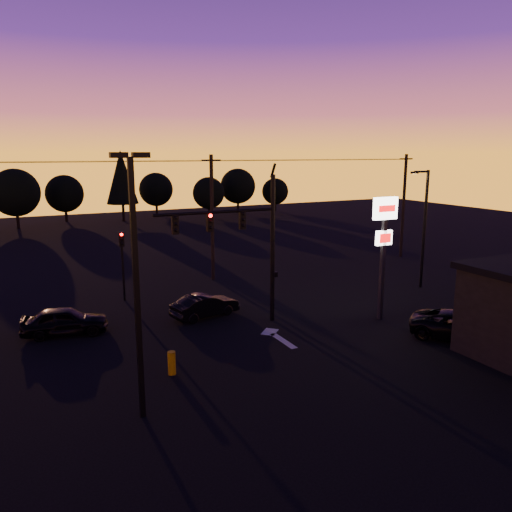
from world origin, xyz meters
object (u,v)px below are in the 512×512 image
(bollard, at_px, (172,363))
(parking_lot_light, at_px, (136,271))
(suv_parked, at_px, (463,327))
(secondary_signal, at_px, (122,256))
(streetlight, at_px, (424,224))
(traffic_signal_mast, at_px, (246,234))
(car_mid, at_px, (205,306))
(pylon_sign, at_px, (384,232))
(car_left, at_px, (65,321))

(bollard, bearing_deg, parking_lot_light, -124.64)
(suv_parked, bearing_deg, secondary_signal, 98.99)
(streetlight, bearing_deg, traffic_signal_mast, -173.86)
(bollard, bearing_deg, car_mid, 58.35)
(secondary_signal, height_order, pylon_sign, pylon_sign)
(traffic_signal_mast, xyz_separation_m, pylon_sign, (7.10, -2.49, -0.02))
(streetlight, distance_m, car_mid, 15.97)
(car_left, distance_m, car_mid, 7.43)
(traffic_signal_mast, bearing_deg, car_mid, 123.62)
(traffic_signal_mast, height_order, secondary_signal, traffic_signal_mast)
(secondary_signal, distance_m, pylon_sign, 15.75)
(streetlight, height_order, bollard, streetlight)
(streetlight, bearing_deg, suv_parked, -122.78)
(pylon_sign, bearing_deg, traffic_signal_mast, 160.64)
(streetlight, relative_size, bollard, 7.98)
(secondary_signal, distance_m, car_left, 6.52)
(streetlight, bearing_deg, secondary_signal, 162.44)
(traffic_signal_mast, xyz_separation_m, bollard, (-5.46, -4.18, -4.44))
(car_left, relative_size, car_mid, 1.07)
(secondary_signal, relative_size, parking_lot_light, 0.48)
(parking_lot_light, xyz_separation_m, car_mid, (5.91, 9.24, -4.62))
(streetlight, bearing_deg, parking_lot_light, -158.35)
(parking_lot_light, height_order, streetlight, parking_lot_light)
(parking_lot_light, height_order, pylon_sign, parking_lot_light)
(parking_lot_light, relative_size, pylon_sign, 1.34)
(streetlight, height_order, car_left, streetlight)
(traffic_signal_mast, bearing_deg, suv_parked, -38.68)
(pylon_sign, xyz_separation_m, suv_parked, (1.50, -4.39, -4.22))
(suv_parked, bearing_deg, pylon_sign, 74.69)
(suv_parked, bearing_deg, traffic_signal_mast, 107.11)
(car_left, height_order, suv_parked, car_left)
(pylon_sign, distance_m, streetlight, 8.00)
(pylon_sign, distance_m, suv_parked, 6.27)
(car_mid, bearing_deg, streetlight, -105.39)
(traffic_signal_mast, bearing_deg, pylon_sign, -19.36)
(traffic_signal_mast, distance_m, car_mid, 5.07)
(parking_lot_light, relative_size, bollard, 9.12)
(bollard, bearing_deg, streetlight, 16.28)
(bollard, xyz_separation_m, suv_parked, (14.06, -2.71, 0.19))
(pylon_sign, height_order, car_left, pylon_sign)
(secondary_signal, bearing_deg, car_left, -130.52)
(car_mid, bearing_deg, pylon_sign, -131.55)
(streetlight, xyz_separation_m, car_mid, (-15.50, 0.74, -3.77))
(secondary_signal, height_order, car_mid, secondary_signal)
(pylon_sign, bearing_deg, car_mid, 151.10)
(parking_lot_light, distance_m, streetlight, 23.05)
(pylon_sign, bearing_deg, streetlight, 30.08)
(traffic_signal_mast, relative_size, bollard, 8.56)
(traffic_signal_mast, bearing_deg, streetlight, 6.14)
(car_left, bearing_deg, secondary_signal, -29.05)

